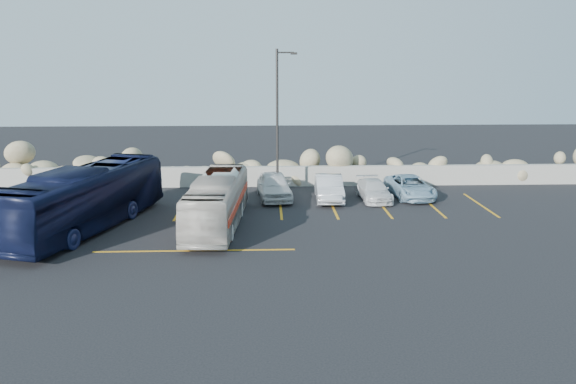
{
  "coord_description": "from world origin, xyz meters",
  "views": [
    {
      "loc": [
        1.91,
        -21.09,
        7.33
      ],
      "look_at": [
        2.87,
        4.0,
        1.48
      ],
      "focal_mm": 35.0,
      "sensor_mm": 36.0,
      "label": 1
    }
  ],
  "objects_px": {
    "car_a": "(274,186)",
    "car_c": "(374,190)",
    "car_d": "(410,187)",
    "vintage_bus": "(217,201)",
    "lamppost": "(278,119)",
    "car_b": "(329,188)",
    "tour_coach": "(86,198)"
  },
  "relations": [
    {
      "from": "tour_coach",
      "to": "car_d",
      "type": "bearing_deg",
      "value": 35.36
    },
    {
      "from": "lamppost",
      "to": "vintage_bus",
      "type": "distance_m",
      "value": 7.25
    },
    {
      "from": "car_a",
      "to": "car_b",
      "type": "height_order",
      "value": "car_a"
    },
    {
      "from": "tour_coach",
      "to": "car_c",
      "type": "distance_m",
      "value": 14.72
    },
    {
      "from": "lamppost",
      "to": "tour_coach",
      "type": "xyz_separation_m",
      "value": [
        -8.69,
        -6.11,
        -2.88
      ]
    },
    {
      "from": "lamppost",
      "to": "car_c",
      "type": "distance_m",
      "value": 6.48
    },
    {
      "from": "tour_coach",
      "to": "car_b",
      "type": "height_order",
      "value": "tour_coach"
    },
    {
      "from": "vintage_bus",
      "to": "car_a",
      "type": "distance_m",
      "value": 5.85
    },
    {
      "from": "vintage_bus",
      "to": "car_c",
      "type": "distance_m",
      "value": 9.34
    },
    {
      "from": "car_d",
      "to": "vintage_bus",
      "type": "bearing_deg",
      "value": -157.63
    },
    {
      "from": "lamppost",
      "to": "car_a",
      "type": "bearing_deg",
      "value": -111.54
    },
    {
      "from": "lamppost",
      "to": "tour_coach",
      "type": "distance_m",
      "value": 11.01
    },
    {
      "from": "car_a",
      "to": "car_b",
      "type": "xyz_separation_m",
      "value": [
        2.97,
        -0.44,
        -0.05
      ]
    },
    {
      "from": "car_a",
      "to": "car_c",
      "type": "relative_size",
      "value": 1.16
    },
    {
      "from": "vintage_bus",
      "to": "car_b",
      "type": "bearing_deg",
      "value": 44.04
    },
    {
      "from": "vintage_bus",
      "to": "car_d",
      "type": "xyz_separation_m",
      "value": [
        10.17,
        5.23,
        -0.57
      ]
    },
    {
      "from": "tour_coach",
      "to": "car_a",
      "type": "height_order",
      "value": "tour_coach"
    },
    {
      "from": "lamppost",
      "to": "car_b",
      "type": "xyz_separation_m",
      "value": [
        2.71,
        -1.09,
        -3.63
      ]
    },
    {
      "from": "lamppost",
      "to": "car_b",
      "type": "bearing_deg",
      "value": -22.02
    },
    {
      "from": "car_b",
      "to": "car_d",
      "type": "height_order",
      "value": "car_b"
    },
    {
      "from": "car_a",
      "to": "car_c",
      "type": "height_order",
      "value": "car_a"
    },
    {
      "from": "car_c",
      "to": "tour_coach",
      "type": "bearing_deg",
      "value": -162.71
    },
    {
      "from": "vintage_bus",
      "to": "car_a",
      "type": "height_order",
      "value": "vintage_bus"
    },
    {
      "from": "tour_coach",
      "to": "car_b",
      "type": "bearing_deg",
      "value": 40.13
    },
    {
      "from": "car_b",
      "to": "lamppost",
      "type": "bearing_deg",
      "value": 160.08
    },
    {
      "from": "vintage_bus",
      "to": "car_a",
      "type": "relative_size",
      "value": 1.96
    },
    {
      "from": "car_c",
      "to": "lamppost",
      "type": "bearing_deg",
      "value": 164.84
    },
    {
      "from": "tour_coach",
      "to": "car_c",
      "type": "xyz_separation_m",
      "value": [
        13.83,
        4.95,
        -0.88
      ]
    },
    {
      "from": "tour_coach",
      "to": "car_a",
      "type": "relative_size",
      "value": 2.4
    },
    {
      "from": "lamppost",
      "to": "car_c",
      "type": "bearing_deg",
      "value": -12.77
    },
    {
      "from": "vintage_bus",
      "to": "car_d",
      "type": "distance_m",
      "value": 11.45
    },
    {
      "from": "lamppost",
      "to": "car_b",
      "type": "distance_m",
      "value": 4.66
    }
  ]
}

